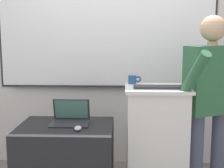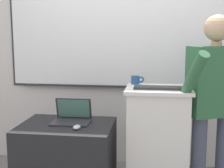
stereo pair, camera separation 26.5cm
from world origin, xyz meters
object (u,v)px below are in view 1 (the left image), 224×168
(lectern_podium, at_px, (156,143))
(computer_mouse_by_keyboard, at_px, (186,87))
(side_desk, at_px, (66,164))
(laptop, at_px, (70,117))
(wireless_keyboard, at_px, (160,87))
(computer_mouse_by_laptop, at_px, (78,128))
(coffee_mug, at_px, (133,80))
(person_presenter, at_px, (210,94))

(lectern_podium, bearing_deg, computer_mouse_by_keyboard, -18.18)
(side_desk, height_order, computer_mouse_by_keyboard, computer_mouse_by_keyboard)
(lectern_podium, relative_size, laptop, 3.10)
(lectern_podium, relative_size, side_desk, 1.27)
(laptop, distance_m, wireless_keyboard, 0.83)
(side_desk, distance_m, computer_mouse_by_laptop, 0.42)
(lectern_podium, distance_m, coffee_mug, 0.62)
(computer_mouse_by_keyboard, height_order, coffee_mug, coffee_mug)
(lectern_podium, xyz_separation_m, computer_mouse_by_laptop, (-0.67, -0.25, 0.21))
(wireless_keyboard, bearing_deg, person_presenter, 11.91)
(person_presenter, distance_m, computer_mouse_by_keyboard, 0.28)
(wireless_keyboard, height_order, computer_mouse_by_laptop, wireless_keyboard)
(computer_mouse_by_laptop, bearing_deg, computer_mouse_by_keyboard, 10.67)
(lectern_podium, height_order, coffee_mug, coffee_mug)
(person_presenter, distance_m, coffee_mug, 0.71)
(person_presenter, height_order, coffee_mug, person_presenter)
(lectern_podium, bearing_deg, person_presenter, 4.33)
(laptop, bearing_deg, coffee_mug, 20.81)
(lectern_podium, bearing_deg, side_desk, -171.72)
(wireless_keyboard, bearing_deg, computer_mouse_by_keyboard, -4.27)
(computer_mouse_by_keyboard, bearing_deg, laptop, 177.79)
(wireless_keyboard, bearing_deg, lectern_podium, 106.44)
(computer_mouse_by_laptop, xyz_separation_m, computer_mouse_by_keyboard, (0.90, 0.17, 0.32))
(computer_mouse_by_laptop, relative_size, computer_mouse_by_keyboard, 1.00)
(side_desk, height_order, wireless_keyboard, wireless_keyboard)
(person_presenter, xyz_separation_m, laptop, (-1.24, -0.07, -0.20))
(person_presenter, relative_size, laptop, 4.96)
(computer_mouse_by_keyboard, bearing_deg, wireless_keyboard, 175.73)
(laptop, distance_m, coffee_mug, 0.67)
(computer_mouse_by_laptop, xyz_separation_m, coffee_mug, (0.46, 0.42, 0.35))
(computer_mouse_by_keyboard, xyz_separation_m, coffee_mug, (-0.44, 0.25, 0.02))
(computer_mouse_by_keyboard, bearing_deg, lectern_podium, 161.82)
(wireless_keyboard, bearing_deg, side_desk, -176.08)
(person_presenter, xyz_separation_m, computer_mouse_by_keyboard, (-0.24, -0.11, 0.09))
(laptop, bearing_deg, side_desk, -111.73)
(coffee_mug, bearing_deg, computer_mouse_by_keyboard, -29.59)
(side_desk, xyz_separation_m, laptop, (0.03, 0.08, 0.42))
(laptop, xyz_separation_m, wireless_keyboard, (0.79, -0.02, 0.28))
(person_presenter, bearing_deg, wireless_keyboard, 168.45)
(laptop, bearing_deg, computer_mouse_by_laptop, -65.47)
(computer_mouse_by_keyboard, relative_size, coffee_mug, 0.83)
(laptop, relative_size, coffee_mug, 2.76)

